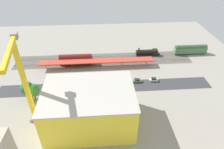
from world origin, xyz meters
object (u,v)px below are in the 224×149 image
(construction_building, at_px, (90,108))
(street_tree_2, at_px, (27,88))
(freight_coach_far, at_px, (76,59))
(street_tree_1, at_px, (33,90))
(box_truck_2, at_px, (92,89))
(locomotive, at_px, (148,53))
(box_truck_1, at_px, (77,93))
(parked_car_3, at_px, (101,81))
(traffic_light, at_px, (96,86))
(tower_crane, at_px, (23,80))
(street_tree_0, at_px, (30,90))
(parked_car_0, at_px, (154,80))
(parked_car_1, at_px, (137,81))
(passenger_coach, at_px, (191,49))
(box_truck_0, at_px, (82,91))
(platform_canopy_near, at_px, (97,61))
(parked_car_2, at_px, (118,81))

(construction_building, height_order, street_tree_2, construction_building)
(freight_coach_far, bearing_deg, street_tree_1, 60.25)
(box_truck_2, bearing_deg, locomotive, -135.68)
(construction_building, relative_size, box_truck_1, 3.02)
(construction_building, bearing_deg, street_tree_2, -29.78)
(parked_car_3, height_order, traffic_light, traffic_light)
(freight_coach_far, bearing_deg, tower_crane, 73.41)
(freight_coach_far, distance_m, street_tree_1, 32.02)
(box_truck_1, relative_size, street_tree_0, 1.37)
(locomotive, xyz_separation_m, parked_car_3, (28.66, 25.50, -0.98))
(freight_coach_far, height_order, tower_crane, tower_crane)
(parked_car_3, xyz_separation_m, street_tree_0, (30.22, 9.29, 3.94))
(parked_car_0, bearing_deg, street_tree_2, 8.69)
(street_tree_0, bearing_deg, parked_car_1, -169.56)
(passenger_coach, xyz_separation_m, traffic_light, (56.63, 33.44, 1.18))
(street_tree_1, bearing_deg, street_tree_0, 18.92)
(locomotive, xyz_separation_m, street_tree_0, (58.88, 34.79, 2.95))
(construction_building, relative_size, tower_crane, 0.93)
(parked_car_1, distance_m, tower_crane, 52.08)
(tower_crane, xyz_separation_m, street_tree_0, (4.47, -13.42, -14.75))
(parked_car_0, bearing_deg, box_truck_0, 11.97)
(tower_crane, bearing_deg, box_truck_1, -136.84)
(locomotive, bearing_deg, traffic_light, 47.24)
(platform_canopy_near, height_order, box_truck_0, platform_canopy_near)
(box_truck_0, bearing_deg, locomotive, -138.50)
(platform_canopy_near, relative_size, street_tree_2, 7.06)
(street_tree_1, distance_m, traffic_light, 27.00)
(box_truck_2, relative_size, street_tree_2, 0.98)
(tower_crane, height_order, traffic_light, tower_crane)
(passenger_coach, xyz_separation_m, parked_car_2, (46.13, 26.03, -2.22))
(platform_canopy_near, relative_size, parked_car_3, 13.42)
(street_tree_2, bearing_deg, box_truck_1, -179.44)
(parked_car_2, xyz_separation_m, box_truck_1, (19.27, 8.36, 0.90))
(parked_car_3, xyz_separation_m, street_tree_1, (29.25, 8.95, 3.75))
(box_truck_1, distance_m, street_tree_2, 20.83)
(freight_coach_far, xyz_separation_m, traffic_light, (-11.11, 26.76, 1.16))
(parked_car_0, bearing_deg, passenger_coach, -137.94)
(box_truck_2, distance_m, traffic_light, 3.57)
(box_truck_1, relative_size, street_tree_1, 1.44)
(platform_canopy_near, height_order, traffic_light, traffic_light)
(freight_coach_far, bearing_deg, box_truck_2, 109.62)
(box_truck_1, bearing_deg, parked_car_2, -156.54)
(box_truck_2, bearing_deg, platform_canopy_near, -96.75)
(passenger_coach, relative_size, construction_building, 0.62)
(parked_car_3, bearing_deg, parked_car_1, 178.37)
(parked_car_3, relative_size, tower_crane, 0.13)
(locomotive, relative_size, traffic_light, 2.20)
(parked_car_1, relative_size, box_truck_1, 0.42)
(locomotive, height_order, parked_car_1, locomotive)
(box_truck_2, distance_m, street_tree_2, 27.60)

